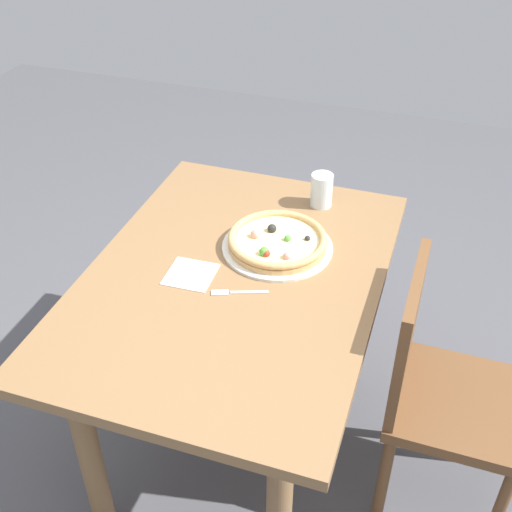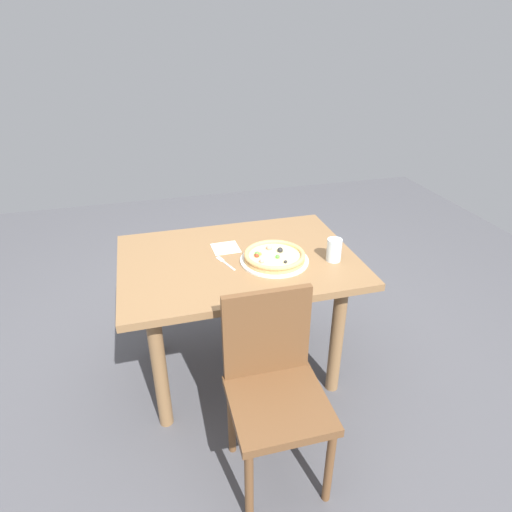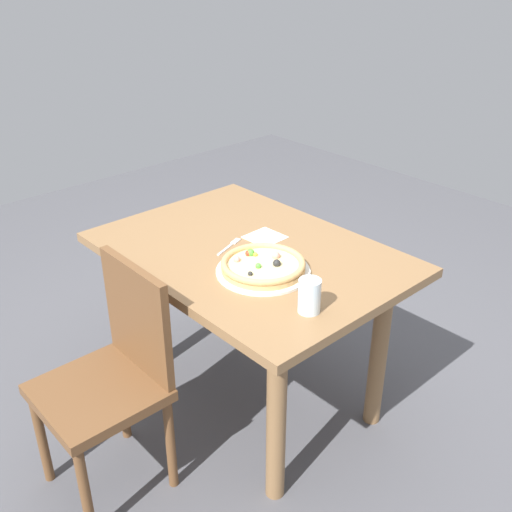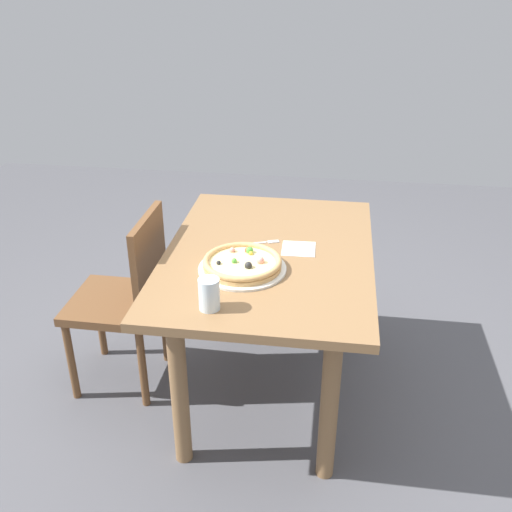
{
  "view_description": "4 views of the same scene",
  "coord_description": "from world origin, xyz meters",
  "px_view_note": "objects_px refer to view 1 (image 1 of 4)",
  "views": [
    {
      "loc": [
        -1.42,
        -0.54,
        1.96
      ],
      "look_at": [
        0.09,
        -0.04,
        0.77
      ],
      "focal_mm": 45.61,
      "sensor_mm": 36.0,
      "label": 1
    },
    {
      "loc": [
        -0.43,
        -1.92,
        1.82
      ],
      "look_at": [
        0.09,
        -0.04,
        0.77
      ],
      "focal_mm": 30.33,
      "sensor_mm": 36.0,
      "label": 2
    },
    {
      "loc": [
        1.57,
        -1.4,
        1.82
      ],
      "look_at": [
        0.09,
        -0.04,
        0.77
      ],
      "focal_mm": 41.86,
      "sensor_mm": 36.0,
      "label": 3
    },
    {
      "loc": [
        2.16,
        0.25,
        1.86
      ],
      "look_at": [
        0.09,
        -0.04,
        0.77
      ],
      "focal_mm": 40.8,
      "sensor_mm": 36.0,
      "label": 4
    }
  ],
  "objects_px": {
    "dining_table": "(234,305)",
    "fork": "(235,292)",
    "chair_near": "(439,388)",
    "pizza": "(277,241)",
    "plate": "(277,247)",
    "napkin": "(191,274)",
    "drinking_glass": "(322,190)"
  },
  "relations": [
    {
      "from": "dining_table",
      "to": "fork",
      "type": "distance_m",
      "value": 0.15
    },
    {
      "from": "dining_table",
      "to": "fork",
      "type": "xyz_separation_m",
      "value": [
        -0.08,
        -0.03,
        0.12
      ]
    },
    {
      "from": "dining_table",
      "to": "chair_near",
      "type": "distance_m",
      "value": 0.66
    },
    {
      "from": "pizza",
      "to": "fork",
      "type": "bearing_deg",
      "value": 168.08
    },
    {
      "from": "plate",
      "to": "fork",
      "type": "xyz_separation_m",
      "value": [
        -0.25,
        0.05,
        -0.0
      ]
    },
    {
      "from": "chair_near",
      "to": "napkin",
      "type": "height_order",
      "value": "chair_near"
    },
    {
      "from": "fork",
      "to": "dining_table",
      "type": "bearing_deg",
      "value": -87.39
    },
    {
      "from": "chair_near",
      "to": "pizza",
      "type": "relative_size",
      "value": 2.8
    },
    {
      "from": "dining_table",
      "to": "pizza",
      "type": "relative_size",
      "value": 3.87
    },
    {
      "from": "pizza",
      "to": "drinking_glass",
      "type": "distance_m",
      "value": 0.3
    },
    {
      "from": "chair_near",
      "to": "drinking_glass",
      "type": "bearing_deg",
      "value": -132.68
    },
    {
      "from": "pizza",
      "to": "drinking_glass",
      "type": "xyz_separation_m",
      "value": [
        0.3,
        -0.07,
        0.03
      ]
    },
    {
      "from": "drinking_glass",
      "to": "pizza",
      "type": "bearing_deg",
      "value": 166.89
    },
    {
      "from": "plate",
      "to": "pizza",
      "type": "height_order",
      "value": "pizza"
    },
    {
      "from": "plate",
      "to": "drinking_glass",
      "type": "bearing_deg",
      "value": -13.08
    },
    {
      "from": "dining_table",
      "to": "plate",
      "type": "height_order",
      "value": "plate"
    },
    {
      "from": "fork",
      "to": "drinking_glass",
      "type": "distance_m",
      "value": 0.56
    },
    {
      "from": "dining_table",
      "to": "pizza",
      "type": "bearing_deg",
      "value": -26.4
    },
    {
      "from": "dining_table",
      "to": "fork",
      "type": "height_order",
      "value": "fork"
    },
    {
      "from": "dining_table",
      "to": "fork",
      "type": "bearing_deg",
      "value": -157.7
    },
    {
      "from": "chair_near",
      "to": "plate",
      "type": "bearing_deg",
      "value": -106.27
    },
    {
      "from": "chair_near",
      "to": "drinking_glass",
      "type": "relative_size",
      "value": 7.42
    },
    {
      "from": "chair_near",
      "to": "drinking_glass",
      "type": "height_order",
      "value": "chair_near"
    },
    {
      "from": "fork",
      "to": "napkin",
      "type": "xyz_separation_m",
      "value": [
        0.04,
        0.15,
        -0.0
      ]
    },
    {
      "from": "pizza",
      "to": "fork",
      "type": "distance_m",
      "value": 0.26
    },
    {
      "from": "dining_table",
      "to": "drinking_glass",
      "type": "height_order",
      "value": "drinking_glass"
    },
    {
      "from": "plate",
      "to": "pizza",
      "type": "relative_size",
      "value": 1.12
    },
    {
      "from": "dining_table",
      "to": "plate",
      "type": "bearing_deg",
      "value": -26.38
    },
    {
      "from": "plate",
      "to": "pizza",
      "type": "bearing_deg",
      "value": 156.36
    },
    {
      "from": "dining_table",
      "to": "drinking_glass",
      "type": "relative_size",
      "value": 10.28
    },
    {
      "from": "plate",
      "to": "drinking_glass",
      "type": "distance_m",
      "value": 0.31
    },
    {
      "from": "drinking_glass",
      "to": "napkin",
      "type": "distance_m",
      "value": 0.58
    }
  ]
}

